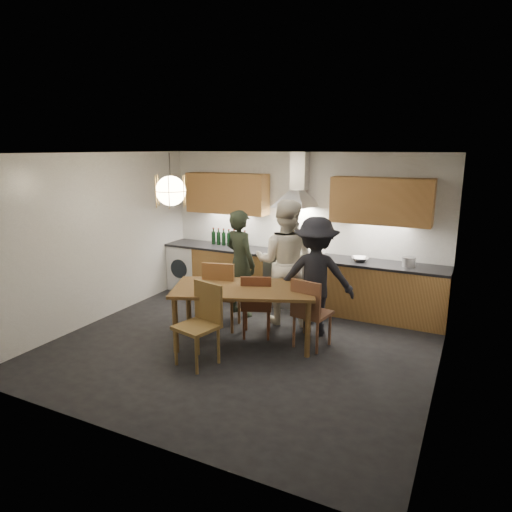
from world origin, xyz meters
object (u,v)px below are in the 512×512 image
at_px(dining_table, 244,294).
at_px(chair_front, 202,318).
at_px(person_mid, 285,262).
at_px(wine_bottles, 229,238).
at_px(stock_pot, 409,262).
at_px(person_right, 315,277).
at_px(mixing_bowl, 360,259).
at_px(person_left, 241,263).
at_px(chair_back_left, 221,291).

distance_m(dining_table, chair_front, 0.79).
xyz_separation_m(person_mid, wine_bottles, (-1.49, 0.90, 0.10)).
distance_m(stock_pot, wine_bottles, 3.21).
bearing_deg(wine_bottles, person_mid, -31.12).
bearing_deg(person_right, mixing_bowl, -127.63).
bearing_deg(stock_pot, chair_front, -129.48).
relative_size(person_left, stock_pot, 8.66).
relative_size(chair_front, mixing_bowl, 3.78).
distance_m(dining_table, chair_back_left, 0.59).
distance_m(dining_table, person_right, 1.09).
bearing_deg(chair_front, dining_table, 89.11).
bearing_deg(mixing_bowl, stock_pot, -0.43).
distance_m(chair_front, person_left, 1.79).
relative_size(person_right, wine_bottles, 2.35).
relative_size(person_right, mixing_bowl, 6.35).
distance_m(mixing_bowl, stock_pot, 0.75).
height_order(person_mid, wine_bottles, person_mid).
bearing_deg(dining_table, person_left, 98.59).
distance_m(person_mid, wine_bottles, 1.75).
bearing_deg(person_left, person_right, -164.80).
bearing_deg(wine_bottles, stock_pot, -1.82).
bearing_deg(wine_bottles, person_right, -28.84).
distance_m(chair_back_left, person_right, 1.40).
relative_size(person_mid, mixing_bowl, 7.05).
xyz_separation_m(chair_front, person_left, (-0.37, 1.73, 0.27)).
distance_m(person_right, stock_pot, 1.54).
height_order(dining_table, stock_pot, stock_pot).
xyz_separation_m(dining_table, person_right, (0.77, 0.75, 0.15)).
bearing_deg(person_right, stock_pot, -154.88).
xyz_separation_m(chair_front, mixing_bowl, (1.35, 2.55, 0.34)).
height_order(chair_back_left, chair_front, chair_back_left).
distance_m(dining_table, stock_pot, 2.63).
bearing_deg(stock_pot, wine_bottles, 178.18).
bearing_deg(person_left, chair_back_left, 118.52).
xyz_separation_m(dining_table, mixing_bowl, (1.16, 1.80, 0.22)).
bearing_deg(person_left, chair_front, 126.65).
xyz_separation_m(chair_front, person_mid, (0.39, 1.75, 0.37)).
distance_m(person_right, wine_bottles, 2.37).
xyz_separation_m(person_left, stock_pot, (2.47, 0.82, 0.11)).
bearing_deg(chair_front, person_right, 70.91).
bearing_deg(mixing_bowl, wine_bottles, 177.76).
relative_size(chair_front, wine_bottles, 1.40).
height_order(chair_front, wine_bottles, wine_bottles).
height_order(mixing_bowl, wine_bottles, wine_bottles).
relative_size(person_left, wine_bottles, 2.34).
relative_size(mixing_bowl, stock_pot, 1.37).
bearing_deg(chair_front, person_mid, 91.07).
relative_size(person_mid, stock_pot, 9.66).
height_order(person_right, mixing_bowl, person_right).
xyz_separation_m(stock_pot, wine_bottles, (-3.20, 0.10, 0.09)).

